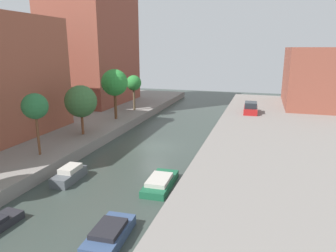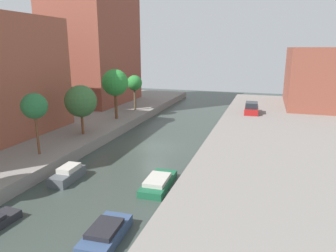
% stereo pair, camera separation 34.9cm
% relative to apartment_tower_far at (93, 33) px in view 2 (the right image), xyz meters
% --- Properties ---
extents(ground_plane, '(84.00, 84.00, 0.00)m').
position_rel_apartment_tower_far_xyz_m(ground_plane, '(16.00, -16.49, -11.63)').
color(ground_plane, '#333D38').
extents(quay_left, '(20.00, 64.00, 1.00)m').
position_rel_apartment_tower_far_xyz_m(quay_left, '(1.00, -16.49, -11.13)').
color(quay_left, gray).
rests_on(quay_left, ground_plane).
extents(quay_right, '(20.00, 64.00, 1.00)m').
position_rel_apartment_tower_far_xyz_m(quay_right, '(31.00, -16.49, -11.13)').
color(quay_right, gray).
rests_on(quay_right, ground_plane).
extents(apartment_tower_far, '(10.00, 13.94, 21.26)m').
position_rel_apartment_tower_far_xyz_m(apartment_tower_far, '(0.00, 0.00, 0.00)').
color(apartment_tower_far, brown).
rests_on(apartment_tower_far, quay_left).
extents(low_block_right, '(10.00, 14.59, 8.57)m').
position_rel_apartment_tower_far_xyz_m(low_block_right, '(34.00, 7.02, -6.35)').
color(low_block_right, brown).
rests_on(low_block_right, quay_right).
extents(street_tree_1, '(2.06, 2.06, 5.05)m').
position_rel_apartment_tower_far_xyz_m(street_tree_1, '(8.73, -23.93, -6.64)').
color(street_tree_1, brown).
rests_on(street_tree_1, quay_left).
extents(street_tree_2, '(3.16, 3.16, 4.95)m').
position_rel_apartment_tower_far_xyz_m(street_tree_2, '(8.73, -17.50, -7.27)').
color(street_tree_2, brown).
rests_on(street_tree_2, quay_left).
extents(street_tree_3, '(3.19, 3.19, 6.04)m').
position_rel_apartment_tower_far_xyz_m(street_tree_3, '(8.73, -10.10, -6.22)').
color(street_tree_3, brown).
rests_on(street_tree_3, quay_left).
extents(street_tree_4, '(2.10, 2.10, 4.85)m').
position_rel_apartment_tower_far_xyz_m(street_tree_4, '(8.73, -4.35, -6.90)').
color(street_tree_4, brown).
rests_on(street_tree_4, quay_left).
extents(parked_car, '(1.89, 4.12, 1.51)m').
position_rel_apartment_tower_far_xyz_m(parked_car, '(24.46, -1.73, -10.01)').
color(parked_car, maroon).
rests_on(parked_car, quay_right).
extents(moored_boat_left_2, '(1.38, 3.15, 1.06)m').
position_rel_apartment_tower_far_xyz_m(moored_boat_left_2, '(12.71, -25.75, -11.18)').
color(moored_boat_left_2, '#4C5156').
rests_on(moored_boat_left_2, ground_plane).
extents(moored_boat_right_1, '(1.80, 3.58, 0.82)m').
position_rel_apartment_tower_far_xyz_m(moored_boat_right_1, '(18.94, -31.43, -11.28)').
color(moored_boat_right_1, '#33476B').
rests_on(moored_boat_right_1, ground_plane).
extents(moored_boat_right_2, '(1.82, 4.27, 0.78)m').
position_rel_apartment_tower_far_xyz_m(moored_boat_right_2, '(19.42, -24.79, -11.30)').
color(moored_boat_right_2, '#195638').
rests_on(moored_boat_right_2, ground_plane).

